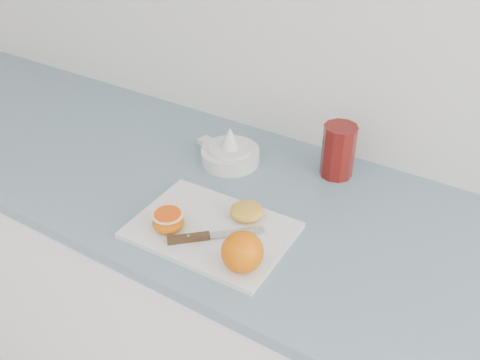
# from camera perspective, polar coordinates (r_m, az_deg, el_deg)

# --- Properties ---
(counter) EXTENTS (2.61, 0.64, 0.89)m
(counter) POSITION_cam_1_polar(r_m,az_deg,el_deg) (1.52, 2.01, -16.00)
(counter) COLOR white
(counter) RESTS_ON ground
(cutting_board) EXTENTS (0.33, 0.24, 0.01)m
(cutting_board) POSITION_cam_1_polar(r_m,az_deg,el_deg) (1.13, -3.07, -5.38)
(cutting_board) COLOR silver
(cutting_board) RESTS_ON counter
(whole_orange) EXTENTS (0.08, 0.08, 0.08)m
(whole_orange) POSITION_cam_1_polar(r_m,az_deg,el_deg) (1.01, 0.25, -7.67)
(whole_orange) COLOR #E55A00
(whole_orange) RESTS_ON cutting_board
(half_orange) EXTENTS (0.07, 0.07, 0.04)m
(half_orange) POSITION_cam_1_polar(r_m,az_deg,el_deg) (1.12, -7.66, -4.37)
(half_orange) COLOR #E55A00
(half_orange) RESTS_ON cutting_board
(squeezed_shell) EXTENTS (0.07, 0.07, 0.03)m
(squeezed_shell) POSITION_cam_1_polar(r_m,az_deg,el_deg) (1.15, 0.73, -3.33)
(squeezed_shell) COLOR gold
(squeezed_shell) RESTS_ON cutting_board
(paring_knife) EXTENTS (0.16, 0.15, 0.01)m
(paring_knife) POSITION_cam_1_polar(r_m,az_deg,el_deg) (1.10, -4.59, -6.09)
(paring_knife) COLOR #46311D
(paring_knife) RESTS_ON cutting_board
(citrus_juicer) EXTENTS (0.19, 0.15, 0.10)m
(citrus_juicer) POSITION_cam_1_polar(r_m,az_deg,el_deg) (1.35, -1.10, 2.96)
(citrus_juicer) COLOR white
(citrus_juicer) RESTS_ON counter
(red_tumbler) EXTENTS (0.08, 0.08, 0.13)m
(red_tumbler) POSITION_cam_1_polar(r_m,az_deg,el_deg) (1.30, 10.42, 2.88)
(red_tumbler) COLOR #64100D
(red_tumbler) RESTS_ON counter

